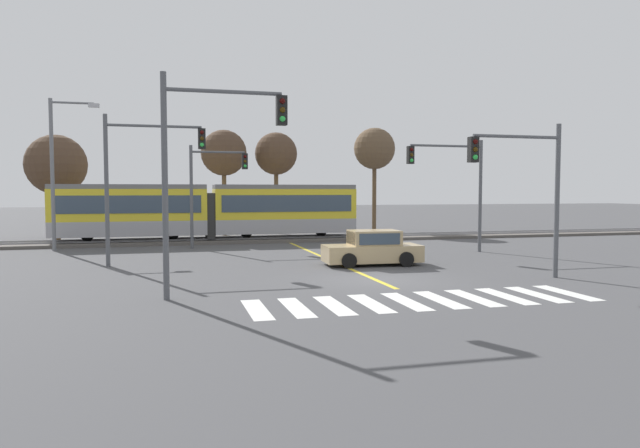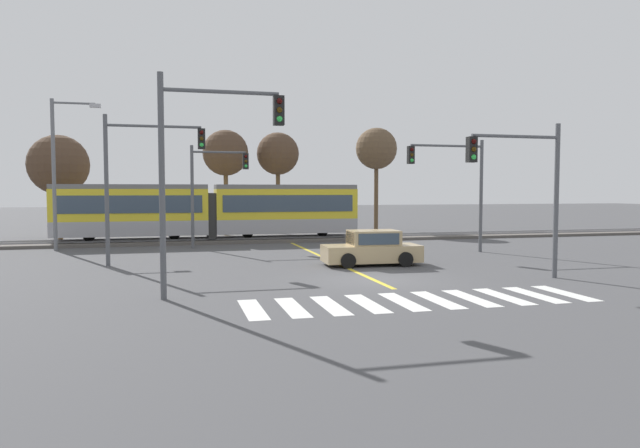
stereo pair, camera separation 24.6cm
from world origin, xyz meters
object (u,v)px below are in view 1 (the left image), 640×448
traffic_light_near_right (527,177)px  traffic_light_far_left (211,180)px  traffic_light_near_left (205,153)px  bare_tree_east (276,154)px  bare_tree_far_east (374,149)px  bare_tree_far_west (56,165)px  sedan_crossing (372,249)px  light_rail_tram (210,209)px  street_lamp_west (57,164)px  traffic_light_mid_left (140,166)px  bare_tree_west (224,153)px  traffic_light_mid_right (455,177)px

traffic_light_near_right → traffic_light_far_left: 17.78m
traffic_light_near_left → bare_tree_east: size_ratio=0.88×
bare_tree_far_east → traffic_light_near_right: bearing=-96.7°
bare_tree_far_west → bare_tree_east: (14.88, 1.87, 1.03)m
sedan_crossing → bare_tree_far_east: 20.29m
light_rail_tram → traffic_light_near_right: 20.86m
bare_tree_east → bare_tree_far_east: bearing=-5.9°
light_rail_tram → street_lamp_west: size_ratio=2.28×
sedan_crossing → traffic_light_mid_left: bearing=165.4°
sedan_crossing → traffic_light_near_left: traffic_light_near_left is taller
sedan_crossing → street_lamp_west: bearing=145.4°
traffic_light_near_right → bare_tree_west: size_ratio=0.75×
traffic_light_mid_right → street_lamp_west: street_lamp_west is taller
traffic_light_near_left → traffic_light_near_right: (11.56, 0.78, -0.63)m
bare_tree_far_west → bare_tree_west: bearing=5.4°
bare_tree_west → bare_tree_far_east: size_ratio=0.94×
traffic_light_mid_left → bare_tree_west: size_ratio=0.85×
traffic_light_near_left → bare_tree_far_west: 24.43m
traffic_light_mid_right → bare_tree_far_east: size_ratio=0.73×
bare_tree_far_west → bare_tree_far_east: (22.42, 1.09, 1.49)m
bare_tree_far_west → sedan_crossing: bearing=-47.7°
traffic_light_mid_right → bare_tree_west: (-10.56, 14.57, 1.92)m
traffic_light_near_left → bare_tree_west: size_ratio=0.88×
traffic_light_far_left → traffic_light_mid_right: bearing=-25.5°
bare_tree_west → traffic_light_near_left: bearing=-96.6°
traffic_light_near_left → bare_tree_far_west: (-8.14, 23.03, 0.53)m
traffic_light_far_left → bare_tree_far_east: bare_tree_far_east is taller
bare_tree_far_west → bare_tree_west: bare_tree_west is taller
street_lamp_west → bare_tree_west: (9.59, 8.34, 1.21)m
traffic_light_mid_left → bare_tree_far_west: bare_tree_far_west is taller
traffic_light_mid_left → bare_tree_east: bare_tree_east is taller
sedan_crossing → traffic_light_far_left: bearing=123.5°
traffic_light_near_right → street_lamp_west: 23.69m
traffic_light_mid_left → light_rail_tram: bearing=70.9°
traffic_light_mid_left → bare_tree_far_east: size_ratio=0.81×
traffic_light_mid_right → bare_tree_east: 16.88m
light_rail_tram → traffic_light_near_left: (-1.41, -18.92, 2.33)m
traffic_light_near_left → street_lamp_west: size_ratio=0.83×
bare_tree_far_west → traffic_light_far_left: bearing=-39.6°
sedan_crossing → traffic_light_near_right: (4.10, -5.10, 3.05)m
traffic_light_mid_left → street_lamp_west: bearing=121.9°
traffic_light_near_right → bare_tree_far_west: 29.74m
light_rail_tram → bare_tree_east: bare_tree_east is taller
light_rail_tram → traffic_light_near_right: size_ratio=3.25×
bare_tree_far_east → light_rail_tram: bearing=-158.0°
traffic_light_near_right → traffic_light_mid_right: size_ratio=0.97×
traffic_light_mid_left → bare_tree_east: 18.86m
bare_tree_far_west → traffic_light_mid_right: bearing=-32.2°
traffic_light_near_left → bare_tree_far_west: bearing=109.5°
sedan_crossing → bare_tree_west: bearing=104.4°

